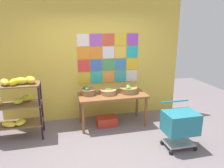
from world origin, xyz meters
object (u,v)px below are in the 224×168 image
at_px(shopping_cart, 180,124).
at_px(display_table, 112,98).
at_px(fruit_basket_back_left, 108,91).
at_px(produce_crate_under_table, 107,121).
at_px(fruit_basket_centre, 88,91).
at_px(banana_shelf_unit, 16,100).
at_px(fruit_basket_right, 128,89).

bearing_deg(shopping_cart, display_table, 127.65).
xyz_separation_m(fruit_basket_back_left, produce_crate_under_table, (-0.05, -0.06, -0.68)).
height_order(fruit_basket_back_left, produce_crate_under_table, fruit_basket_back_left).
distance_m(fruit_basket_centre, produce_crate_under_table, 0.81).
xyz_separation_m(fruit_basket_back_left, shopping_cart, (1.04, -1.28, -0.30)).
relative_size(display_table, fruit_basket_centre, 4.61).
relative_size(banana_shelf_unit, produce_crate_under_table, 2.84).
height_order(banana_shelf_unit, shopping_cart, banana_shelf_unit).
relative_size(fruit_basket_centre, shopping_cart, 0.39).
xyz_separation_m(banana_shelf_unit, display_table, (1.95, 0.15, -0.17)).
xyz_separation_m(fruit_basket_back_left, fruit_basket_centre, (-0.43, 0.07, 0.02)).
height_order(fruit_basket_centre, produce_crate_under_table, fruit_basket_centre).
xyz_separation_m(fruit_basket_centre, fruit_basket_right, (0.90, -0.08, -0.01)).
bearing_deg(banana_shelf_unit, display_table, 4.50).
relative_size(fruit_basket_centre, produce_crate_under_table, 0.74).
height_order(fruit_basket_right, shopping_cart, fruit_basket_right).
relative_size(banana_shelf_unit, shopping_cart, 1.51).
bearing_deg(fruit_basket_back_left, fruit_basket_right, -0.49).
bearing_deg(shopping_cart, banana_shelf_unit, 159.72).
relative_size(fruit_basket_back_left, fruit_basket_right, 0.90).
height_order(banana_shelf_unit, produce_crate_under_table, banana_shelf_unit).
xyz_separation_m(fruit_basket_right, produce_crate_under_table, (-0.52, -0.05, -0.70)).
relative_size(fruit_basket_back_left, produce_crate_under_table, 0.82).
relative_size(fruit_basket_back_left, shopping_cart, 0.44).
xyz_separation_m(display_table, fruit_basket_centre, (-0.52, 0.10, 0.17)).
distance_m(display_table, shopping_cart, 1.58).
bearing_deg(fruit_basket_right, fruit_basket_back_left, 179.51).
bearing_deg(display_table, produce_crate_under_table, -169.36).
height_order(fruit_basket_back_left, fruit_basket_centre, fruit_basket_centre).
xyz_separation_m(banana_shelf_unit, produce_crate_under_table, (1.81, 0.13, -0.70)).
bearing_deg(display_table, shopping_cart, -52.69).
xyz_separation_m(fruit_basket_back_left, fruit_basket_right, (0.47, -0.00, 0.01)).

